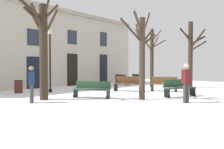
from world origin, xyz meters
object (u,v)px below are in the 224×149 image
(tree_center, at_px, (43,46))
(tree_right_of_center, at_px, (191,52))
(bench_by_litter_bin, at_px, (122,79))
(bench_near_center_tree, at_px, (92,89))
(person_by_shop_door, at_px, (186,81))
(streetlamp, at_px, (50,53))
(bench_far_corner, at_px, (164,84))
(person_near_bench, at_px, (31,83))
(litter_bin, at_px, (19,87))
(bench_back_to_back_right, at_px, (179,87))
(tree_left_of_center, at_px, (142,53))
(tree_near_facade, at_px, (152,56))
(bench_near_lamp, at_px, (134,79))
(bench_facing_shops, at_px, (129,83))

(tree_center, relative_size, tree_right_of_center, 0.96)
(bench_by_litter_bin, bearing_deg, bench_near_center_tree, 137.94)
(tree_center, distance_m, person_by_shop_door, 6.68)
(streetlamp, xyz_separation_m, bench_far_corner, (5.09, -4.99, -1.96))
(tree_center, xyz_separation_m, person_near_bench, (-0.86, -0.46, -1.67))
(litter_bin, distance_m, bench_back_to_back_right, 9.23)
(person_by_shop_door, bearing_deg, tree_left_of_center, -64.75)
(tree_left_of_center, height_order, litter_bin, tree_left_of_center)
(tree_center, distance_m, litter_bin, 4.34)
(tree_center, height_order, streetlamp, tree_center)
(streetlamp, bearing_deg, bench_by_litter_bin, 5.03)
(tree_near_facade, xyz_separation_m, bench_near_lamp, (2.36, 3.34, -1.91))
(streetlamp, distance_m, person_by_shop_door, 8.32)
(person_by_shop_door, bearing_deg, bench_near_lamp, -119.45)
(bench_back_to_back_right, height_order, person_by_shop_door, person_by_shop_door)
(tree_right_of_center, relative_size, streetlamp, 1.24)
(tree_near_facade, xyz_separation_m, tree_left_of_center, (-6.29, -3.28, -0.17))
(litter_bin, xyz_separation_m, person_by_shop_door, (2.81, -9.15, 0.56))
(bench_by_litter_bin, distance_m, bench_facing_shops, 5.88)
(tree_left_of_center, height_order, bench_facing_shops, tree_left_of_center)
(bench_near_center_tree, xyz_separation_m, person_by_shop_door, (1.54, -4.20, 0.50))
(streetlamp, distance_m, bench_back_to_back_right, 7.84)
(litter_bin, xyz_separation_m, bench_facing_shops, (5.03, -4.40, 0.13))
(streetlamp, distance_m, person_near_bench, 4.61)
(tree_center, height_order, bench_near_lamp, tree_center)
(litter_bin, distance_m, bench_near_center_tree, 5.11)
(tree_near_facade, relative_size, tree_right_of_center, 0.90)
(bench_near_center_tree, height_order, bench_by_litter_bin, bench_by_litter_bin)
(tree_near_facade, height_order, bench_facing_shops, tree_near_facade)
(streetlamp, distance_m, bench_facing_shops, 5.22)
(tree_near_facade, bearing_deg, streetlamp, 159.07)
(streetlamp, bearing_deg, tree_left_of_center, -81.16)
(person_by_shop_door, bearing_deg, bench_near_center_tree, -55.57)
(streetlamp, bearing_deg, bench_near_center_tree, -93.09)
(person_by_shop_door, bearing_deg, tree_center, -42.88)
(bench_by_litter_bin, bearing_deg, bench_back_to_back_right, 166.63)
(tree_near_facade, relative_size, bench_near_center_tree, 2.32)
(tree_near_facade, distance_m, bench_near_lamp, 4.51)
(tree_near_facade, relative_size, tree_center, 0.94)
(bench_near_center_tree, height_order, person_near_bench, person_near_bench)
(bench_near_center_tree, distance_m, bench_near_lamp, 10.76)
(tree_left_of_center, xyz_separation_m, bench_facing_shops, (2.61, 2.73, -1.68))
(litter_bin, height_order, bench_facing_shops, bench_facing_shops)
(bench_near_center_tree, bearing_deg, bench_back_to_back_right, 24.94)
(bench_far_corner, relative_size, person_near_bench, 1.08)
(bench_back_to_back_right, bearing_deg, person_near_bench, 170.14)
(tree_left_of_center, relative_size, bench_near_lamp, 2.52)
(tree_left_of_center, relative_size, bench_facing_shops, 2.06)
(bench_near_center_tree, bearing_deg, tree_near_facade, 75.70)
(bench_by_litter_bin, xyz_separation_m, bench_near_lamp, (1.74, -0.12, -0.02))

